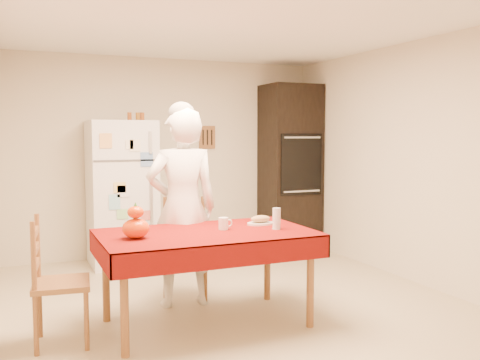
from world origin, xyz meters
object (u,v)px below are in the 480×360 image
chair_left (52,277)px  chair_far (185,245)px  oven_cabinet (290,167)px  pumpkin_lower (136,228)px  dining_table (206,240)px  coffee_mug (223,224)px  seated_woman (182,208)px  wine_glass (277,219)px  refrigerator (122,193)px  bread_plate (260,223)px

chair_left → chair_far: bearing=-53.3°
oven_cabinet → pumpkin_lower: 3.57m
dining_table → coffee_mug: size_ratio=17.00×
seated_woman → wine_glass: (0.60, -0.67, -0.04)m
pumpkin_lower → refrigerator: bearing=81.7°
chair_left → refrigerator: bearing=-15.8°
chair_far → wine_glass: size_ratio=5.40×
dining_table → pumpkin_lower: size_ratio=8.35×
wine_glass → bread_plate: (-0.03, 0.25, -0.08)m
seated_woman → bread_plate: (0.58, -0.42, -0.11)m
dining_table → chair_far: chair_far is taller
refrigerator → chair_left: bearing=-112.6°
dining_table → bread_plate: bearing=14.2°
wine_glass → seated_woman: bearing=132.0°
seated_woman → bread_plate: bearing=149.9°
coffee_mug → bread_plate: 0.40m
oven_cabinet → seated_woman: 2.76m
chair_left → wine_glass: 1.79m
dining_table → chair_far: bearing=86.2°
refrigerator → coffee_mug: 2.31m
oven_cabinet → seated_woman: oven_cabinet is taller
pumpkin_lower → bread_plate: bearing=9.3°
refrigerator → dining_table: size_ratio=1.00×
wine_glass → chair_far: bearing=121.3°
seated_woman → wine_glass: 0.90m
chair_far → chair_left: bearing=-134.1°
chair_left → bread_plate: chair_left is taller
pumpkin_lower → chair_left: bearing=171.7°
oven_cabinet → dining_table: (-2.04, -2.36, -0.41)m
oven_cabinet → dining_table: 3.15m
oven_cabinet → dining_table: bearing=-130.9°
chair_left → pumpkin_lower: 0.69m
oven_cabinet → coffee_mug: oven_cabinet is taller
seated_woman → chair_far: bearing=-106.1°
seated_woman → pumpkin_lower: size_ratio=8.70×
coffee_mug → oven_cabinet: bearing=51.0°
coffee_mug → wine_glass: size_ratio=0.57×
wine_glass → oven_cabinet: bearing=59.3°
coffee_mug → chair_left: bearing=179.7°
coffee_mug → bread_plate: (0.39, 0.10, -0.04)m
seated_woman → coffee_mug: bearing=115.8°
oven_cabinet → chair_far: (-2.00, -1.61, -0.59)m
seated_woman → coffee_mug: 0.56m
refrigerator → coffee_mug: size_ratio=17.00×
seated_woman → coffee_mug: seated_woman is taller
dining_table → coffee_mug: (0.16, 0.03, 0.12)m
oven_cabinet → dining_table: size_ratio=1.29×
seated_woman → oven_cabinet: bearing=-133.3°
dining_table → coffee_mug: 0.20m
oven_cabinet → pumpkin_lower: oven_cabinet is taller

